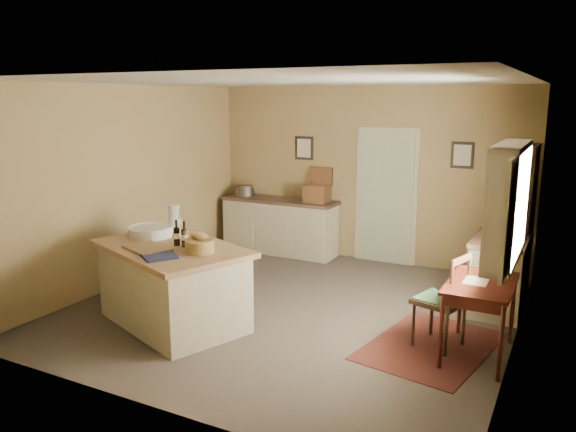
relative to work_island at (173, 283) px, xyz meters
The scene contains 16 objects.
ground 1.49m from the work_island, 45.07° to the left, with size 5.00×5.00×0.00m, color brown.
wall_back 3.74m from the work_island, 74.10° to the left, with size 5.00×0.10×2.70m, color #987F54.
wall_front 2.00m from the work_island, 56.39° to the right, with size 5.00×0.10×2.70m, color #987F54.
wall_left 2.00m from the work_island, 146.37° to the left, with size 0.10×5.00×2.70m, color #987F54.
wall_right 3.74m from the work_island, 15.95° to the left, with size 0.10×5.00×2.70m, color #987F54.
ceiling 2.63m from the work_island, 45.07° to the left, with size 5.00×5.00×0.00m, color silver.
door 3.77m from the work_island, 68.78° to the left, with size 0.97×0.06×2.11m, color #ADB395.
framed_prints 3.88m from the work_island, 71.01° to the left, with size 2.82×0.02×0.38m.
window 3.67m from the work_island, 13.16° to the left, with size 0.25×1.99×1.12m.
work_island is the anchor object (origin of this frame).
sideboard 3.22m from the work_island, 96.15° to the left, with size 1.93×0.55×1.18m.
rug 2.88m from the work_island, 15.00° to the left, with size 1.10×1.60×0.01m, color #481A18.
writing_desk 3.29m from the work_island, 12.98° to the left, with size 0.61×1.00×0.82m.
desk_chair 2.91m from the work_island, 15.64° to the left, with size 0.45×0.45×0.97m, color #312113, non-canonical shape.
right_cabinet 3.86m from the work_island, 34.06° to the left, with size 0.61×1.09×0.99m.
shelving_unit 4.41m from the work_island, 40.13° to the left, with size 0.33×0.88×1.95m.
Camera 1 is at (2.93, -5.74, 2.51)m, focal length 35.00 mm.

